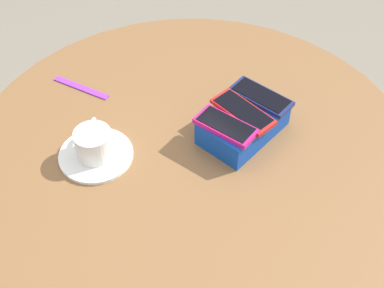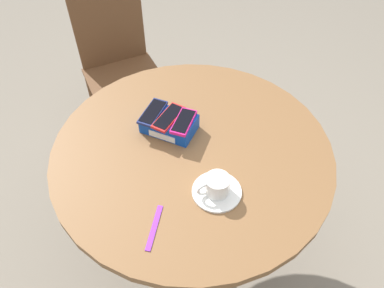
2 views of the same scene
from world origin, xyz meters
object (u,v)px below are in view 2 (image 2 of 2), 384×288
Objects in this scene: round_table at (192,167)px; lanyard_strap at (154,227)px; phone_magenta at (184,122)px; chair_near_window at (122,72)px; phone_navy at (153,112)px; phone_red at (169,117)px; saucer at (217,192)px; phone_box at (169,124)px; coffee_cup at (217,185)px.

lanyard_strap is at bearing -78.51° from round_table.
chair_near_window is (-0.71, 0.48, -0.37)m from phone_magenta.
chair_near_window reaches higher than phone_navy.
phone_navy is 0.86m from chair_near_window.
phone_magenta is 0.16× the size of chair_near_window.
phone_navy is 0.12m from phone_magenta.
phone_navy is at bearing -173.14° from phone_red.
phone_magenta reaches higher than saucer.
phone_box is 0.23× the size of chair_near_window.
chair_near_window is at bearing 140.08° from phone_navy.
chair_near_window reaches higher than round_table.
phone_box is at bearing 114.96° from phone_red.
phone_box is at bearing 9.51° from phone_navy.
phone_magenta is 0.91× the size of lanyard_strap.
chair_near_window reaches higher than coffee_cup.
round_table is at bearing -16.79° from phone_box.
phone_magenta is (0.12, 0.01, 0.00)m from phone_navy.
phone_red is 1.05× the size of phone_magenta.
phone_box is 0.88m from chair_near_window.
lanyard_strap is at bearing -63.11° from phone_red.
coffee_cup is 0.11× the size of chair_near_window.
phone_red is (-0.12, 0.03, 0.17)m from round_table.
round_table is 0.25m from phone_navy.
coffee_cup is at bearing 64.69° from lanyard_strap.
round_table is 6.80× the size of phone_red.
phone_red is 0.32m from saucer.
coffee_cup is at bearing -36.57° from phone_magenta.
saucer is at bearing -34.48° from chair_near_window.
lanyard_strap is at bearing -115.43° from saucer.
saucer is 1.18m from chair_near_window.
phone_box reaches higher than saucer.
phone_magenta is 0.27m from coffee_cup.
coffee_cup is (0.16, -0.12, 0.15)m from round_table.
phone_magenta is 0.39m from lanyard_strap.
phone_red is 0.32m from coffee_cup.
chair_near_window reaches higher than phone_magenta.
phone_navy is at bearing 156.49° from coffee_cup.
round_table is 6.25× the size of saucer.
saucer is (0.28, -0.15, -0.06)m from phone_red.
lanyard_strap is at bearing -115.31° from coffee_cup.
chair_near_window reaches higher than saucer.
phone_red is at bearing 164.30° from round_table.
chair_near_window is at bearing 145.98° from round_table.
phone_red is 0.06m from phone_magenta.
lanyard_strap is (0.25, -0.35, -0.06)m from phone_navy.
lanyard_strap is at bearing -45.31° from chair_near_window.
phone_navy is 0.06m from phone_red.
saucer is at bearing -36.59° from round_table.
lanyard_strap is (-0.10, -0.20, -0.00)m from saucer.
round_table is 0.35m from lanyard_strap.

